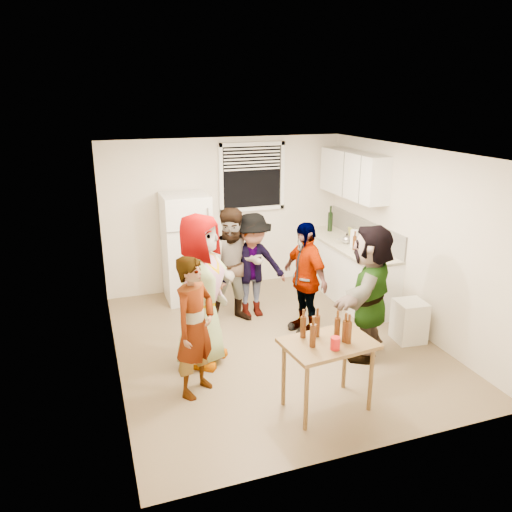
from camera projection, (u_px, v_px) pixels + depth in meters
name	position (u px, v px, depth m)	size (l,w,h in m)	color
room	(274.00, 343.00, 6.62)	(4.00, 4.50, 2.50)	silver
window	(252.00, 177.00, 8.18)	(1.12, 0.10, 1.06)	white
refrigerator	(187.00, 248.00, 7.82)	(0.70, 0.70, 1.70)	white
counter_lower	(347.00, 271.00, 8.05)	(0.60, 2.20, 0.86)	white
countertop	(348.00, 244.00, 7.91)	(0.64, 2.22, 0.04)	beige
backsplash	(365.00, 230.00, 7.94)	(0.03, 2.20, 0.36)	#A7A39A
upper_cabinets	(353.00, 174.00, 7.80)	(0.34, 1.60, 0.70)	white
kettle	(346.00, 244.00, 7.86)	(0.21, 0.18, 0.18)	silver
paper_towel	(354.00, 246.00, 7.72)	(0.12, 0.12, 0.26)	white
wine_bottle	(330.00, 231.00, 8.58)	(0.08, 0.08, 0.33)	black
beer_bottle_counter	(354.00, 250.00, 7.55)	(0.06, 0.06, 0.21)	#47230C
blue_cup	(367.00, 259.00, 7.13)	(0.10, 0.10, 0.13)	#1547AA
picture_frame	(352.00, 232.00, 8.21)	(0.02, 0.18, 0.15)	gold
trash_bin	(409.00, 323.00, 6.63)	(0.38, 0.38, 0.55)	silver
serving_table	(325.00, 407.00, 5.28)	(0.91, 0.61, 0.77)	brown
beer_bottle_table	(312.00, 346.00, 4.94)	(0.06, 0.06, 0.24)	#47230C
red_cup	(335.00, 349.00, 4.89)	(0.10, 0.10, 0.13)	#B61513
guest_grey	(203.00, 360.00, 6.19)	(0.91, 1.87, 0.60)	gray
guest_stripe	(198.00, 391.00, 5.56)	(0.57, 1.57, 0.38)	#141933
guest_back_left	(236.00, 321.00, 7.27)	(0.81, 1.67, 0.63)	brown
guest_back_right	(252.00, 315.00, 7.46)	(1.01, 1.56, 0.58)	#414246
guest_black	(303.00, 330.00, 6.98)	(0.91, 1.56, 0.38)	black
guest_orange	(365.00, 353.00, 6.36)	(1.58, 1.70, 0.50)	#C37549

